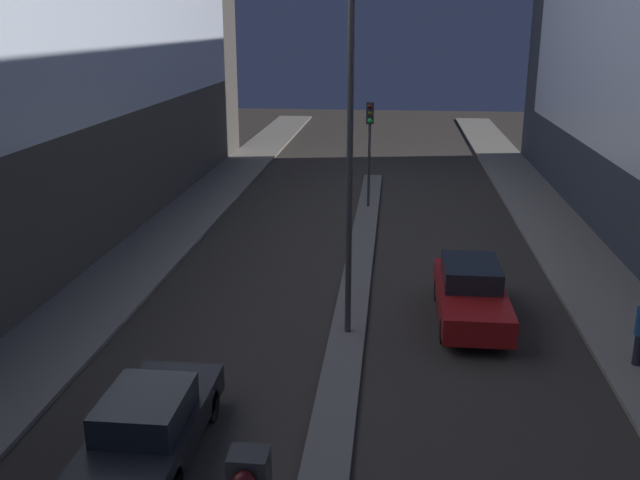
{
  "coord_description": "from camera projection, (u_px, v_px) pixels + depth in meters",
  "views": [
    {
      "loc": [
        1.08,
        -1.28,
        7.93
      ],
      "look_at": [
        -1.45,
        22.75,
        0.5
      ],
      "focal_mm": 40.0,
      "sensor_mm": 36.0,
      "label": 1
    }
  ],
  "objects": [
    {
      "name": "traffic_light_mid",
      "position": [
        370.0,
        131.0,
        30.47
      ],
      "size": [
        0.32,
        0.42,
        4.53
      ],
      "color": "#383838",
      "rests_on": "median_strip"
    },
    {
      "name": "car_right_lane",
      "position": [
        471.0,
        293.0,
        19.53
      ],
      "size": [
        1.79,
        4.81,
        1.58
      ],
      "color": "maroon",
      "rests_on": "ground"
    },
    {
      "name": "street_lamp",
      "position": [
        351.0,
        58.0,
        16.71
      ],
      "size": [
        0.63,
        0.63,
        9.58
      ],
      "color": "#383838",
      "rests_on": "median_strip"
    },
    {
      "name": "car_left_lane",
      "position": [
        151.0,
        423.0,
        13.31
      ],
      "size": [
        1.73,
        4.27,
        1.46
      ],
      "color": "black",
      "rests_on": "ground"
    },
    {
      "name": "median_strip",
      "position": [
        353.0,
        297.0,
        21.23
      ],
      "size": [
        0.92,
        35.02,
        0.11
      ],
      "color": "#66605B",
      "rests_on": "ground"
    }
  ]
}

